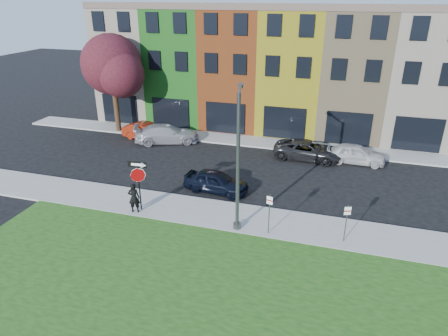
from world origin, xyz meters
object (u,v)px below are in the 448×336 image
(man, at_px, (134,198))
(sedan_near, at_px, (216,182))
(stop_sign, at_px, (138,176))
(street_lamp, at_px, (238,163))

(man, xyz_separation_m, sedan_near, (3.48, 3.83, -0.31))
(stop_sign, relative_size, street_lamp, 0.41)
(stop_sign, distance_m, man, 1.27)
(stop_sign, relative_size, man, 1.69)
(stop_sign, xyz_separation_m, sedan_near, (3.27, 3.52, -1.53))
(stop_sign, bearing_deg, sedan_near, 40.81)
(stop_sign, bearing_deg, man, -129.82)
(stop_sign, bearing_deg, street_lamp, -7.23)
(stop_sign, distance_m, street_lamp, 5.77)
(stop_sign, height_order, sedan_near, stop_sign)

